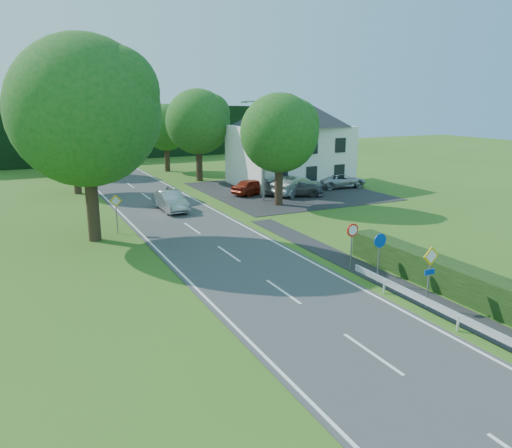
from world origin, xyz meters
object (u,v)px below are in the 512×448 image
parked_car_red (252,186)px  parked_car_grey (293,187)px  streetlight (262,146)px  motorcycle (169,191)px  parasol (302,179)px  parked_car_silver_a (296,185)px  moving_car (171,201)px  parked_car_silver_b (340,180)px

parked_car_red → parked_car_grey: size_ratio=0.78×
streetlight → motorcycle: (-6.26, 5.19, -3.96)m
parked_car_grey → parasol: (2.02, 1.99, 0.23)m
parked_car_red → parked_car_silver_a: bearing=-137.7°
moving_car → parked_car_grey: (11.10, 1.07, 0.02)m
moving_car → parasol: 13.48m
moving_car → parked_car_silver_a: size_ratio=0.89×
motorcycle → parasol: 11.90m
parked_car_red → parasol: bearing=-109.8°
streetlight → parked_car_red: (0.48, 2.82, -3.74)m
parked_car_red → parked_car_silver_b: parked_car_red is taller
parked_car_grey → parasol: size_ratio=2.36×
parked_car_red → parked_car_grey: bearing=-144.8°
parked_car_red → motorcycle: bearing=52.0°
streetlight → moving_car: (-7.76, -0.36, -3.70)m
streetlight → parked_car_grey: (3.34, 0.72, -3.68)m
streetlight → parked_car_grey: bearing=12.1°
parked_car_silver_a → moving_car: bearing=74.8°
streetlight → moving_car: bearing=-177.4°
moving_car → parked_car_red: size_ratio=1.10×
moving_car → parked_car_grey: bearing=3.9°
parked_car_red → parked_car_silver_a: (3.26, -1.82, 0.13)m
parked_car_silver_b → parasol: size_ratio=2.23×
streetlight → parasol: bearing=26.8°
moving_car → parked_car_silver_b: 17.31m
moving_car → parked_car_red: bearing=19.4°
moving_car → parasol: parasol is taller
parked_car_red → parasol: size_ratio=1.84×
parked_car_silver_a → parked_car_grey: bearing=103.4°
streetlight → moving_car: 8.60m
motorcycle → parked_car_silver_a: parked_car_silver_a is taller
parasol → streetlight: bearing=-153.2°
motorcycle → parked_car_red: 7.15m
parked_car_silver_a → parked_car_grey: size_ratio=0.97×
moving_car → parked_car_grey: 11.16m
streetlight → parked_car_grey: size_ratio=1.56×
streetlight → parked_car_silver_a: (3.74, 1.00, -3.61)m
parked_car_silver_b → parasol: parasol is taller
streetlight → parasol: streetlight is taller
parked_car_red → parked_car_silver_b: size_ratio=0.83×
parked_car_silver_a → parked_car_silver_b: parked_car_silver_a is taller
streetlight → parked_car_red: 4.71m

